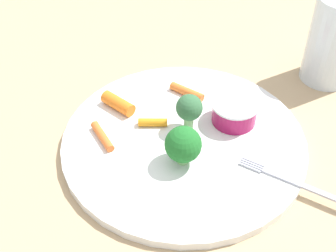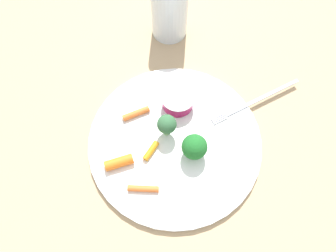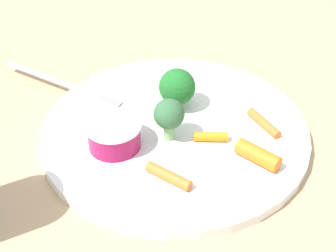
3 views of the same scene
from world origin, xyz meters
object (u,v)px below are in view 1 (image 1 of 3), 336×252
(plate, at_px, (184,142))
(sauce_cup, at_px, (234,112))
(broccoli_floret_1, at_px, (183,145))
(carrot_stick_3, at_px, (118,103))
(fork, at_px, (316,191))
(drinking_glass, at_px, (334,40))
(carrot_stick_0, at_px, (153,122))
(broccoli_floret_0, at_px, (189,109))
(carrot_stick_1, at_px, (187,92))
(carrot_stick_2, at_px, (102,136))

(plate, bearing_deg, sauce_cup, 108.88)
(broccoli_floret_1, relative_size, carrot_stick_3, 1.05)
(sauce_cup, bearing_deg, fork, 25.39)
(carrot_stick_3, height_order, drinking_glass, drinking_glass)
(broccoli_floret_1, bearing_deg, plate, 167.99)
(broccoli_floret_1, distance_m, drinking_glass, 0.28)
(carrot_stick_3, relative_size, drinking_glass, 0.37)
(broccoli_floret_1, height_order, carrot_stick_0, broccoli_floret_1)
(broccoli_floret_0, height_order, broccoli_floret_1, same)
(broccoli_floret_0, height_order, carrot_stick_3, broccoli_floret_0)
(carrot_stick_0, xyz_separation_m, carrot_stick_1, (-0.05, 0.05, 0.00))
(broccoli_floret_0, distance_m, drinking_glass, 0.24)
(fork, bearing_deg, carrot_stick_3, -130.16)
(carrot_stick_0, bearing_deg, sauce_cup, 86.75)
(carrot_stick_1, distance_m, drinking_glass, 0.22)
(plate, bearing_deg, broccoli_floret_1, -12.01)
(sauce_cup, distance_m, carrot_stick_2, 0.17)
(plate, distance_m, carrot_stick_3, 0.10)
(carrot_stick_3, xyz_separation_m, fork, (0.18, 0.21, -0.01))
(broccoli_floret_0, bearing_deg, carrot_stick_2, -87.06)
(broccoli_floret_0, relative_size, fork, 0.33)
(broccoli_floret_0, relative_size, carrot_stick_1, 1.00)
(plate, xyz_separation_m, fork, (0.11, 0.13, 0.01))
(carrot_stick_1, xyz_separation_m, fork, (0.19, 0.11, -0.00))
(carrot_stick_3, bearing_deg, carrot_stick_2, -22.95)
(sauce_cup, distance_m, broccoli_floret_0, 0.06)
(sauce_cup, relative_size, carrot_stick_0, 1.61)
(broccoli_floret_1, relative_size, fork, 0.33)
(carrot_stick_1, bearing_deg, broccoli_floret_1, -12.45)
(sauce_cup, height_order, broccoli_floret_1, broccoli_floret_1)
(plate, relative_size, carrot_stick_0, 8.21)
(sauce_cup, height_order, carrot_stick_1, sauce_cup)
(broccoli_floret_0, relative_size, drinking_glass, 0.39)
(carrot_stick_0, distance_m, drinking_glass, 0.28)
(carrot_stick_0, bearing_deg, broccoli_floret_1, 21.94)
(fork, bearing_deg, carrot_stick_1, -149.48)
(carrot_stick_0, xyz_separation_m, fork, (0.14, 0.17, -0.00))
(carrot_stick_0, relative_size, carrot_stick_1, 0.74)
(carrot_stick_1, bearing_deg, broccoli_floret_0, -8.31)
(broccoli_floret_1, xyz_separation_m, carrot_stick_0, (-0.07, -0.03, -0.02))
(drinking_glass, bearing_deg, plate, -64.52)
(broccoli_floret_0, relative_size, broccoli_floret_1, 1.00)
(drinking_glass, bearing_deg, carrot_stick_2, -73.79)
(sauce_cup, bearing_deg, carrot_stick_1, -140.15)
(carrot_stick_1, distance_m, fork, 0.22)
(carrot_stick_1, relative_size, carrot_stick_3, 1.05)
(sauce_cup, relative_size, carrot_stick_3, 1.25)
(carrot_stick_2, xyz_separation_m, drinking_glass, (-0.10, 0.33, 0.05))
(plate, xyz_separation_m, sauce_cup, (-0.02, 0.07, 0.02))
(plate, relative_size, carrot_stick_2, 5.97)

